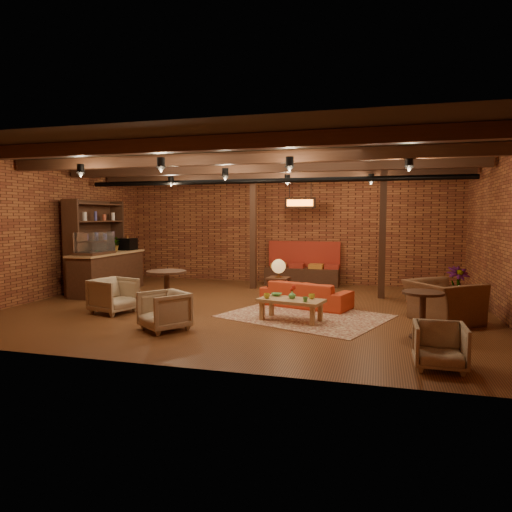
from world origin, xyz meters
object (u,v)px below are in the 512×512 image
(armchair_b, at_px, (164,309))
(round_table_right, at_px, (423,307))
(coffee_table, at_px, (291,301))
(plant_tall, at_px, (459,246))
(side_table_lamp, at_px, (279,270))
(armchair_right, at_px, (443,295))
(round_table_left, at_px, (167,284))
(armchair_far, at_px, (440,344))
(side_table_book, at_px, (459,289))
(armchair_a, at_px, (114,294))
(sofa, at_px, (306,294))

(armchair_b, xyz_separation_m, round_table_right, (4.30, 0.59, 0.14))
(coffee_table, height_order, plant_tall, plant_tall)
(coffee_table, relative_size, side_table_lamp, 1.30)
(armchair_right, bearing_deg, round_table_left, 60.46)
(armchair_far, distance_m, plant_tall, 4.65)
(round_table_left, bearing_deg, coffee_table, -3.13)
(armchair_right, height_order, round_table_right, armchair_right)
(coffee_table, xyz_separation_m, side_table_book, (3.27, 2.05, 0.07))
(armchair_far, bearing_deg, side_table_book, 78.13)
(side_table_book, height_order, plant_tall, plant_tall)
(armchair_right, distance_m, side_table_book, 1.50)
(armchair_a, height_order, armchair_far, armchair_a)
(round_table_right, distance_m, armchair_far, 1.51)
(side_table_lamp, height_order, side_table_book, side_table_lamp)
(armchair_far, bearing_deg, round_table_right, 93.31)
(side_table_book, distance_m, plant_tall, 0.92)
(plant_tall, bearing_deg, armchair_a, -159.85)
(sofa, height_order, armchair_far, armchair_far)
(round_table_right, bearing_deg, side_table_book, 70.60)
(round_table_left, bearing_deg, plant_tall, 19.87)
(round_table_left, height_order, armchair_a, round_table_left)
(armchair_right, relative_size, armchair_far, 1.80)
(side_table_lamp, bearing_deg, round_table_left, -143.70)
(round_table_right, bearing_deg, round_table_left, 170.47)
(side_table_lamp, distance_m, armchair_b, 3.26)
(side_table_book, bearing_deg, side_table_lamp, -174.04)
(coffee_table, height_order, side_table_lamp, side_table_lamp)
(coffee_table, relative_size, armchair_far, 2.00)
(sofa, bearing_deg, round_table_left, 42.28)
(side_table_lamp, relative_size, round_table_right, 1.31)
(coffee_table, xyz_separation_m, side_table_lamp, (-0.60, 1.65, 0.40))
(coffee_table, height_order, round_table_left, round_table_left)
(armchair_far, xyz_separation_m, plant_tall, (0.87, 4.46, 1.00))
(side_table_book, relative_size, plant_tall, 0.19)
(armchair_b, relative_size, armchair_right, 0.63)
(side_table_lamp, relative_size, plant_tall, 0.38)
(coffee_table, xyz_separation_m, armchair_b, (-1.99, -1.28, 0.00))
(sofa, height_order, armchair_b, armchair_b)
(armchair_right, xyz_separation_m, round_table_right, (-0.48, -1.32, -0.00))
(armchair_right, bearing_deg, coffee_table, 68.18)
(armchair_a, bearing_deg, round_table_right, -77.89)
(armchair_a, xyz_separation_m, round_table_right, (5.95, -0.43, 0.12))
(armchair_a, bearing_deg, plant_tall, -53.60)
(side_table_lamp, bearing_deg, plant_tall, 9.31)
(armchair_a, distance_m, plant_tall, 7.42)
(side_table_lamp, xyz_separation_m, round_table_left, (-2.05, -1.50, -0.19))
(round_table_left, height_order, plant_tall, plant_tall)
(armchair_right, xyz_separation_m, plant_tall, (0.49, 1.64, 0.81))
(side_table_lamp, height_order, armchair_a, side_table_lamp)
(coffee_table, height_order, armchair_a, armchair_a)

